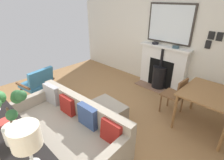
{
  "coord_description": "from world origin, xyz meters",
  "views": [
    {
      "loc": [
        1.75,
        2.38,
        2.26
      ],
      "look_at": [
        -0.48,
        0.19,
        0.75
      ],
      "focal_mm": 27.91,
      "sensor_mm": 36.0,
      "label": 1
    }
  ],
  "objects": [
    {
      "name": "mantel_bowl_far",
      "position": [
        -2.23,
        0.61,
        1.17
      ],
      "size": [
        0.16,
        0.16,
        0.05
      ],
      "color": "#334C56",
      "rests_on": "fireplace"
    },
    {
      "name": "ground_plane",
      "position": [
        0.0,
        0.0,
        -0.0
      ],
      "size": [
        4.82,
        5.69,
        0.01
      ],
      "primitive_type": "cube",
      "color": "olive"
    },
    {
      "name": "armchair_accent",
      "position": [
        0.36,
        -1.41,
        0.45
      ],
      "size": [
        0.76,
        0.7,
        0.8
      ],
      "color": "brown",
      "rests_on": "ground"
    },
    {
      "name": "sofa",
      "position": [
        0.69,
        0.35,
        0.34
      ],
      "size": [
        1.03,
        2.1,
        0.77
      ],
      "color": "#B2B2B7",
      "rests_on": "ground"
    },
    {
      "name": "dining_chair_near_fireplace",
      "position": [
        -1.33,
        1.18,
        0.49
      ],
      "size": [
        0.42,
        0.42,
        0.82
      ],
      "color": "brown",
      "rests_on": "ground"
    },
    {
      "name": "dining_table",
      "position": [
        -1.34,
        1.77,
        0.65
      ],
      "size": [
        0.98,
        0.9,
        0.75
      ],
      "color": "olive",
      "rests_on": "ground"
    },
    {
      "name": "mantel_bowl_near",
      "position": [
        -2.23,
        0.05,
        1.17
      ],
      "size": [
        0.16,
        0.16,
        0.05
      ],
      "color": "black",
      "rests_on": "fireplace"
    },
    {
      "name": "table_lamp_far_end",
      "position": [
        1.45,
        1.01,
        1.13
      ],
      "size": [
        0.27,
        0.27,
        0.48
      ],
      "color": "white",
      "rests_on": "console_table"
    },
    {
      "name": "console_table",
      "position": [
        1.45,
        0.36,
        0.68
      ],
      "size": [
        0.41,
        1.72,
        0.77
      ],
      "color": "black",
      "rests_on": "ground"
    },
    {
      "name": "photo_gallery_row",
      "position": [
        -2.33,
        1.34,
        1.46
      ],
      "size": [
        0.02,
        0.3,
        0.37
      ],
      "color": "black"
    },
    {
      "name": "potted_plant",
      "position": [
        1.45,
        0.52,
        1.13
      ],
      "size": [
        0.42,
        0.45,
        0.65
      ],
      "color": "silver",
      "rests_on": "console_table"
    },
    {
      "name": "book_stack",
      "position": [
        1.45,
        0.13,
        0.79
      ],
      "size": [
        0.27,
        0.21,
        0.05
      ],
      "color": "#B23833",
      "rests_on": "console_table"
    },
    {
      "name": "ottoman",
      "position": [
        -0.18,
        0.33,
        0.23
      ],
      "size": [
        0.58,
        0.73,
        0.37
      ],
      "color": "#B2B2B7",
      "rests_on": "ground"
    },
    {
      "name": "fireplace",
      "position": [
        -2.22,
        0.33,
        0.5
      ],
      "size": [
        0.49,
        1.32,
        1.14
      ],
      "color": "brown",
      "rests_on": "ground"
    },
    {
      "name": "wall_left",
      "position": [
        -2.41,
        0.0,
        1.44
      ],
      "size": [
        0.12,
        5.69,
        2.88
      ],
      "primitive_type": "cube",
      "color": "beige",
      "rests_on": "ground"
    },
    {
      "name": "mirror_over_mantel",
      "position": [
        -2.32,
        0.33,
        1.67
      ],
      "size": [
        0.04,
        1.15,
        0.93
      ],
      "color": "#2D2823"
    }
  ]
}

